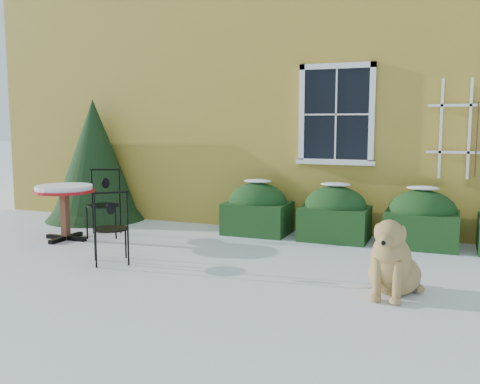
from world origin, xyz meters
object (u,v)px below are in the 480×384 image
at_px(evergreen_shrub, 95,171).
at_px(bistro_table, 64,195).
at_px(patio_chair_far, 104,203).
at_px(dog, 392,264).
at_px(patio_chair_near, 111,227).

bearing_deg(evergreen_shrub, bistro_table, -67.99).
distance_m(evergreen_shrub, patio_chair_far, 1.66).
bearing_deg(dog, bistro_table, 176.21).
bearing_deg(patio_chair_far, dog, -42.47).
relative_size(evergreen_shrub, dog, 2.38).
height_order(bistro_table, patio_chair_far, patio_chair_far).
xyz_separation_m(bistro_table, patio_chair_near, (1.53, -0.95, -0.24)).
relative_size(evergreen_shrub, bistro_table, 2.44).
height_order(evergreen_shrub, patio_chair_far, evergreen_shrub).
distance_m(bistro_table, patio_chair_far, 0.66).
distance_m(bistro_table, dog, 5.20).
height_order(bistro_table, dog, bistro_table).
xyz_separation_m(evergreen_shrub, patio_chair_far, (1.07, -1.21, -0.38)).
bearing_deg(dog, evergreen_shrub, 162.10).
bearing_deg(patio_chair_near, bistro_table, -70.20).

